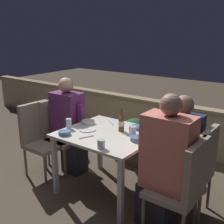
# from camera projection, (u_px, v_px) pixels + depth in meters

# --- Properties ---
(ground_plane) EXTENTS (16.00, 16.00, 0.00)m
(ground_plane) POSITION_uv_depth(u_px,v_px,m) (109.00, 191.00, 3.28)
(ground_plane) COLOR brown
(parapet_wall) EXTENTS (9.00, 0.18, 0.73)m
(parapet_wall) POSITION_uv_depth(u_px,v_px,m) (171.00, 125.00, 4.41)
(parapet_wall) COLOR tan
(parapet_wall) RESTS_ON ground_plane
(dining_table) EXTENTS (1.00, 0.89, 0.73)m
(dining_table) POSITION_uv_depth(u_px,v_px,m) (108.00, 140.00, 3.10)
(dining_table) COLOR silver
(dining_table) RESTS_ON ground_plane
(planter_hedge) EXTENTS (0.86, 0.47, 0.63)m
(planter_hedge) POSITION_uv_depth(u_px,v_px,m) (148.00, 141.00, 3.82)
(planter_hedge) COLOR brown
(planter_hedge) RESTS_ON ground_plane
(chair_left_near) EXTENTS (0.44, 0.44, 0.93)m
(chair_left_near) POSITION_uv_depth(u_px,v_px,m) (40.00, 133.00, 3.58)
(chair_left_near) COLOR gray
(chair_left_near) RESTS_ON ground_plane
(chair_left_far) EXTENTS (0.44, 0.44, 0.93)m
(chair_left_far) POSITION_uv_depth(u_px,v_px,m) (59.00, 128.00, 3.77)
(chair_left_far) COLOR gray
(chair_left_far) RESTS_ON ground_plane
(person_purple_stripe) EXTENTS (0.48, 0.26, 1.25)m
(person_purple_stripe) POSITION_uv_depth(u_px,v_px,m) (69.00, 125.00, 3.63)
(person_purple_stripe) COLOR #282833
(person_purple_stripe) RESTS_ON ground_plane
(chair_right_near) EXTENTS (0.44, 0.44, 0.93)m
(chair_right_near) POSITION_uv_depth(u_px,v_px,m) (185.00, 183.00, 2.43)
(chair_right_near) COLOR gray
(chair_right_near) RESTS_ON ground_plane
(person_coral_top) EXTENTS (0.51, 0.26, 1.31)m
(person_coral_top) POSITION_uv_depth(u_px,v_px,m) (164.00, 164.00, 2.51)
(person_coral_top) COLOR #282833
(person_coral_top) RESTS_ON ground_plane
(chair_right_far) EXTENTS (0.44, 0.44, 0.93)m
(chair_right_far) POSITION_uv_depth(u_px,v_px,m) (197.00, 166.00, 2.72)
(chair_right_far) COLOR gray
(chair_right_far) RESTS_ON ground_plane
(person_navy_jumper) EXTENTS (0.47, 0.26, 1.22)m
(person_navy_jumper) POSITION_uv_depth(u_px,v_px,m) (177.00, 154.00, 2.82)
(person_navy_jumper) COLOR #282833
(person_navy_jumper) RESTS_ON ground_plane
(beer_bottle) EXTENTS (0.06, 0.06, 0.26)m
(beer_bottle) POSITION_uv_depth(u_px,v_px,m) (121.00, 123.00, 3.09)
(beer_bottle) COLOR brown
(beer_bottle) RESTS_ON dining_table
(plate_0) EXTENTS (0.18, 0.18, 0.01)m
(plate_0) POSITION_uv_depth(u_px,v_px,m) (150.00, 133.00, 3.04)
(plate_0) COLOR white
(plate_0) RESTS_ON dining_table
(plate_1) EXTENTS (0.19, 0.19, 0.01)m
(plate_1) POSITION_uv_depth(u_px,v_px,m) (87.00, 130.00, 3.15)
(plate_1) COLOR white
(plate_1) RESTS_ON dining_table
(bowl_0) EXTENTS (0.13, 0.13, 0.05)m
(bowl_0) POSITION_uv_depth(u_px,v_px,m) (137.00, 138.00, 2.84)
(bowl_0) COLOR #4C709E
(bowl_0) RESTS_ON dining_table
(bowl_1) EXTENTS (0.16, 0.16, 0.04)m
(bowl_1) POSITION_uv_depth(u_px,v_px,m) (88.00, 122.00, 3.36)
(bowl_1) COLOR silver
(bowl_1) RESTS_ON dining_table
(bowl_2) EXTENTS (0.15, 0.15, 0.04)m
(bowl_2) POSITION_uv_depth(u_px,v_px,m) (137.00, 127.00, 3.19)
(bowl_2) COLOR #4C709E
(bowl_2) RESTS_ON dining_table
(bowl_3) EXTENTS (0.13, 0.13, 0.04)m
(bowl_3) POSITION_uv_depth(u_px,v_px,m) (65.00, 133.00, 3.00)
(bowl_3) COLOR #4C709E
(bowl_3) RESTS_ON dining_table
(glass_cup_0) EXTENTS (0.06, 0.06, 0.12)m
(glass_cup_0) POSITION_uv_depth(u_px,v_px,m) (69.00, 124.00, 3.18)
(glass_cup_0) COLOR silver
(glass_cup_0) RESTS_ON dining_table
(glass_cup_1) EXTENTS (0.08, 0.08, 0.09)m
(glass_cup_1) POSITION_uv_depth(u_px,v_px,m) (101.00, 144.00, 2.65)
(glass_cup_1) COLOR silver
(glass_cup_1) RESTS_ON dining_table
(glass_cup_2) EXTENTS (0.08, 0.08, 0.10)m
(glass_cup_2) POSITION_uv_depth(u_px,v_px,m) (133.00, 131.00, 2.98)
(glass_cup_2) COLOR silver
(glass_cup_2) RESTS_ON dining_table
(fork_0) EXTENTS (0.15, 0.12, 0.01)m
(fork_0) POSITION_uv_depth(u_px,v_px,m) (111.00, 123.00, 3.39)
(fork_0) COLOR silver
(fork_0) RESTS_ON dining_table
(fork_1) EXTENTS (0.08, 0.16, 0.01)m
(fork_1) POSITION_uv_depth(u_px,v_px,m) (86.00, 137.00, 2.94)
(fork_1) COLOR silver
(fork_1) RESTS_ON dining_table
(potted_plant) EXTENTS (0.31, 0.31, 0.69)m
(potted_plant) POSITION_uv_depth(u_px,v_px,m) (63.00, 123.00, 4.38)
(potted_plant) COLOR #B2A899
(potted_plant) RESTS_ON ground_plane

